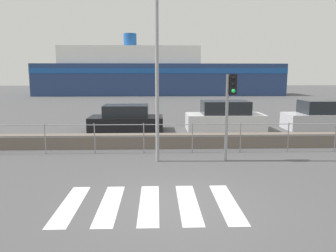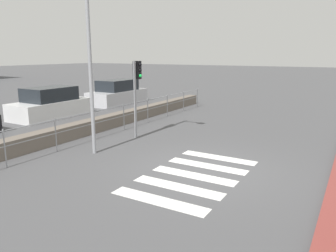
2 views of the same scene
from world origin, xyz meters
name	(u,v)px [view 2 (image 2 of 2)]	position (x,y,z in m)	size (l,w,h in m)	color
ground_plane	(203,169)	(0.00, 0.00, 0.00)	(160.00, 160.00, 0.00)	#4C4C4F
crosswalk	(194,175)	(-0.61, 0.00, 0.00)	(4.05, 2.40, 0.01)	silver
seawall	(60,135)	(0.00, 5.84, 0.28)	(22.46, 0.55, 0.56)	#6B6056
harbor_fence	(76,125)	(0.00, 4.96, 0.75)	(20.26, 0.04, 1.14)	gray
traffic_light_far	(137,82)	(2.05, 3.74, 2.17)	(0.34, 0.32, 2.95)	gray
streetlamp	(92,19)	(-0.41, 3.56, 4.26)	(0.32, 1.15, 6.99)	gray
parked_car_white	(51,104)	(3.22, 10.07, 0.66)	(4.09, 1.86, 1.56)	silver
parked_car_silver	(118,93)	(8.69, 10.07, 0.67)	(4.30, 1.81, 1.56)	#BCBCC1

